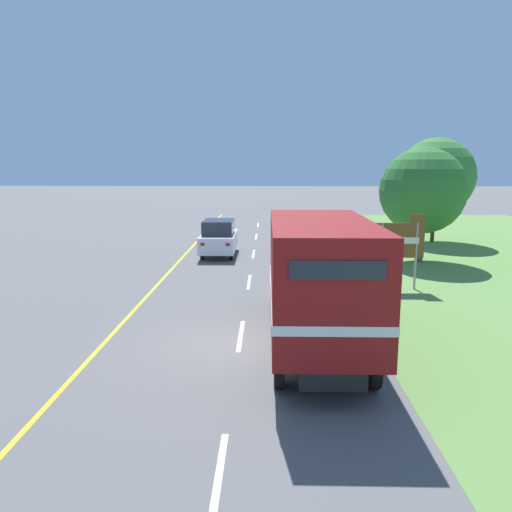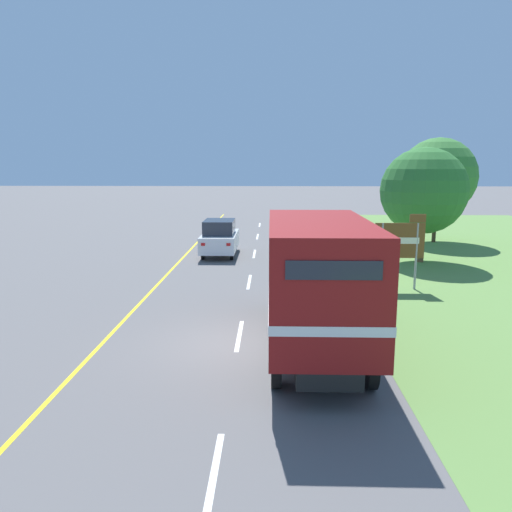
{
  "view_description": "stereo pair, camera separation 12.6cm",
  "coord_description": "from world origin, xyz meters",
  "views": [
    {
      "loc": [
        0.74,
        -12.89,
        4.8
      ],
      "look_at": [
        0.3,
        6.68,
        1.2
      ],
      "focal_mm": 35.0,
      "sensor_mm": 36.0,
      "label": 1
    },
    {
      "loc": [
        0.87,
        -12.88,
        4.8
      ],
      "look_at": [
        0.3,
        6.68,
        1.2
      ],
      "focal_mm": 35.0,
      "sensor_mm": 36.0,
      "label": 2
    }
  ],
  "objects": [
    {
      "name": "roadside_tree_mid",
      "position": [
        11.12,
        18.4,
        4.06
      ],
      "size": [
        4.73,
        4.73,
        6.42
      ],
      "color": "#4C3823",
      "rests_on": "ground"
    },
    {
      "name": "lead_car_white",
      "position": [
        -1.83,
        13.32,
        0.97
      ],
      "size": [
        1.8,
        4.02,
        1.92
      ],
      "color": "black",
      "rests_on": "ground"
    },
    {
      "name": "centre_dash_mid_b",
      "position": [
        0.0,
        13.87,
        0.0
      ],
      "size": [
        0.12,
        2.6,
        0.01
      ],
      "primitive_type": "cube",
      "color": "white",
      "rests_on": "ground"
    },
    {
      "name": "centre_dash_nearest",
      "position": [
        0.0,
        -5.93,
        0.0
      ],
      "size": [
        0.12,
        2.6,
        0.01
      ],
      "primitive_type": "cube",
      "color": "white",
      "rests_on": "ground"
    },
    {
      "name": "ground_plane",
      "position": [
        0.0,
        0.0,
        0.0
      ],
      "size": [
        200.0,
        200.0,
        0.0
      ],
      "primitive_type": "plane",
      "color": "#5B5959"
    },
    {
      "name": "highway_sign",
      "position": [
        5.88,
        6.22,
        1.85
      ],
      "size": [
        1.9,
        0.09,
        2.94
      ],
      "color": "#9E9EA3",
      "rests_on": "ground"
    },
    {
      "name": "delineator_post",
      "position": [
        4.09,
        3.69,
        0.51
      ],
      "size": [
        0.08,
        0.08,
        0.95
      ],
      "color": "white",
      "rests_on": "ground"
    },
    {
      "name": "horse_trailer_truck",
      "position": [
        2.03,
        -0.27,
        1.95
      ],
      "size": [
        2.39,
        7.9,
        3.49
      ],
      "color": "black",
      "rests_on": "ground"
    },
    {
      "name": "edge_line_yellow",
      "position": [
        -3.7,
        8.81,
        0.0
      ],
      "size": [
        0.12,
        53.4,
        0.01
      ],
      "primitive_type": "cube",
      "color": "yellow",
      "rests_on": "ground"
    },
    {
      "name": "centre_dash_farthest",
      "position": [
        0.0,
        27.07,
        0.0
      ],
      "size": [
        0.12,
        2.6,
        0.01
      ],
      "primitive_type": "cube",
      "color": "white",
      "rests_on": "ground"
    },
    {
      "name": "centre_dash_near",
      "position": [
        0.0,
        0.67,
        0.0
      ],
      "size": [
        0.12,
        2.6,
        0.01
      ],
      "primitive_type": "cube",
      "color": "white",
      "rests_on": "ground"
    },
    {
      "name": "roadside_tree_near",
      "position": [
        8.35,
        11.84,
        3.53
      ],
      "size": [
        4.2,
        4.2,
        5.64
      ],
      "color": "brown",
      "rests_on": "ground"
    },
    {
      "name": "centre_dash_mid_a",
      "position": [
        0.0,
        7.27,
        0.0
      ],
      "size": [
        0.12,
        2.6,
        0.01
      ],
      "primitive_type": "cube",
      "color": "white",
      "rests_on": "ground"
    },
    {
      "name": "centre_dash_far",
      "position": [
        0.0,
        20.47,
        0.0
      ],
      "size": [
        0.12,
        2.6,
        0.01
      ],
      "primitive_type": "cube",
      "color": "white",
      "rests_on": "ground"
    }
  ]
}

